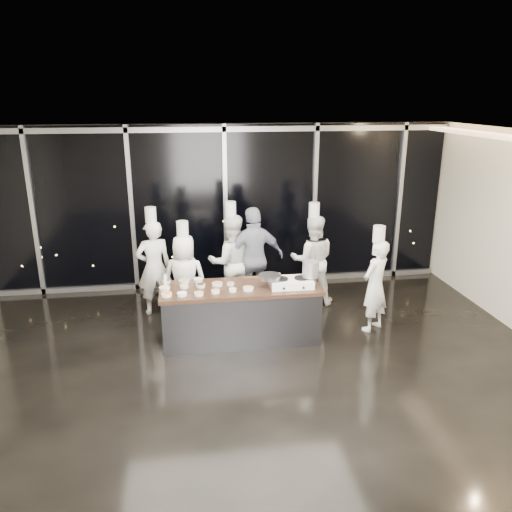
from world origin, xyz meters
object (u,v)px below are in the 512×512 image
(guest, at_px, (254,259))
(frying_pan, at_px, (269,277))
(chef_center, at_px, (231,261))
(stock_pot, at_px, (311,269))
(chef_right, at_px, (312,259))
(chef_side, at_px, (375,284))
(chef_left, at_px, (185,278))
(demo_counter, at_px, (241,313))
(stove, at_px, (291,282))
(chef_far_left, at_px, (154,266))

(guest, bearing_deg, frying_pan, 79.43)
(chef_center, height_order, guest, chef_center)
(stock_pot, distance_m, chef_right, 1.48)
(chef_center, height_order, chef_side, chef_center)
(frying_pan, relative_size, guest, 0.31)
(chef_left, bearing_deg, guest, -148.73)
(chef_center, bearing_deg, chef_side, 146.71)
(frying_pan, relative_size, chef_left, 0.33)
(demo_counter, distance_m, stock_pot, 1.29)
(demo_counter, bearing_deg, chef_side, 1.52)
(stove, xyz_separation_m, chef_right, (0.70, 1.40, -0.12))
(chef_center, distance_m, chef_side, 2.54)
(chef_center, height_order, chef_right, chef_center)
(chef_center, distance_m, chef_right, 1.49)
(stock_pot, xyz_separation_m, guest, (-0.68, 1.32, -0.23))
(stove, distance_m, chef_side, 1.44)
(chef_side, bearing_deg, frying_pan, -31.09)
(frying_pan, height_order, chef_right, chef_right)
(frying_pan, bearing_deg, stock_pot, 0.11)
(demo_counter, distance_m, chef_side, 2.23)
(stove, bearing_deg, stock_pot, 2.92)
(chef_left, height_order, chef_right, chef_right)
(frying_pan, bearing_deg, chef_side, 5.90)
(demo_counter, distance_m, frying_pan, 0.76)
(chef_center, xyz_separation_m, chef_side, (2.21, -1.26, -0.08))
(chef_far_left, xyz_separation_m, guest, (1.76, -0.05, 0.07))
(stove, height_order, chef_left, chef_left)
(stock_pot, bearing_deg, chef_far_left, 150.87)
(stock_pot, xyz_separation_m, chef_left, (-1.92, 0.92, -0.39))
(chef_far_left, distance_m, guest, 1.76)
(stock_pot, relative_size, guest, 0.13)
(chef_far_left, xyz_separation_m, chef_side, (3.57, -1.21, -0.07))
(stock_pot, bearing_deg, frying_pan, 178.70)
(chef_far_left, height_order, chef_side, chef_far_left)
(demo_counter, xyz_separation_m, chef_left, (-0.85, 0.83, 0.33))
(stove, height_order, guest, guest)
(chef_center, xyz_separation_m, guest, (0.40, -0.10, 0.06))
(chef_far_left, xyz_separation_m, chef_left, (0.52, -0.44, -0.08))
(chef_left, relative_size, chef_right, 0.93)
(chef_far_left, bearing_deg, demo_counter, 122.15)
(chef_far_left, relative_size, chef_left, 1.09)
(demo_counter, height_order, chef_far_left, chef_far_left)
(guest, relative_size, chef_right, 0.98)
(demo_counter, xyz_separation_m, stock_pot, (1.08, -0.09, 0.71))
(frying_pan, distance_m, chef_far_left, 2.26)
(stock_pot, relative_size, chef_left, 0.14)
(stock_pot, xyz_separation_m, chef_right, (0.40, 1.39, -0.32))
(stock_pot, bearing_deg, chef_right, 73.98)
(demo_counter, xyz_separation_m, guest, (0.39, 1.22, 0.48))
(demo_counter, relative_size, frying_pan, 4.19)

